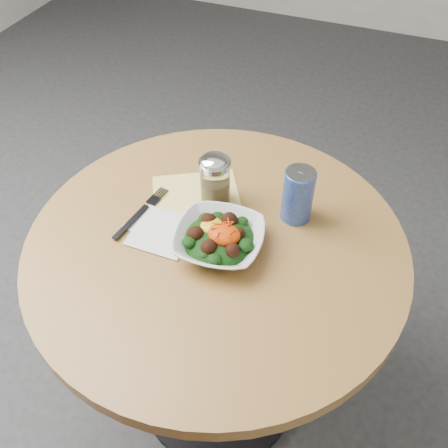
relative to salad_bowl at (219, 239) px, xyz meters
name	(u,v)px	position (x,y,z in m)	size (l,w,h in m)	color
ground	(219,388)	(-0.01, 0.02, -0.78)	(6.00, 6.00, 0.00)	#2C2C2F
table	(217,291)	(-0.01, 0.02, -0.23)	(0.90, 0.90, 0.75)	black
cloth_napkin	(197,198)	(-0.12, 0.13, -0.03)	(0.22, 0.20, 0.00)	#E0B90B
paper_napkins	(163,227)	(-0.15, 0.01, -0.03)	(0.17, 0.19, 0.00)	silver
salad_bowl	(219,239)	(0.00, 0.00, 0.00)	(0.22, 0.22, 0.08)	silver
fork	(142,211)	(-0.22, 0.04, -0.02)	(0.05, 0.21, 0.00)	black
spice_shaker	(215,180)	(-0.07, 0.14, 0.04)	(0.08, 0.08, 0.14)	silver
beverage_can	(298,195)	(0.14, 0.16, 0.04)	(0.07, 0.07, 0.14)	#0D1D94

